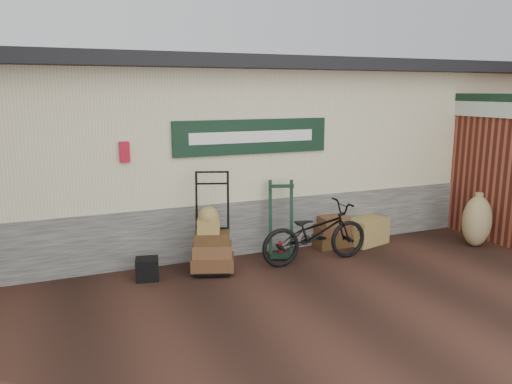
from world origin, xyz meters
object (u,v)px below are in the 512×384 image
porter_trolley (212,221)px  black_trunk (147,269)px  suitcase_stack (332,231)px  wicker_hamper (367,231)px  bicycle (315,230)px  green_barrow (281,219)px

porter_trolley → black_trunk: size_ratio=4.74×
porter_trolley → suitcase_stack: porter_trolley is taller
porter_trolley → wicker_hamper: (2.93, 0.21, -0.53)m
black_trunk → bicycle: (2.60, -0.25, 0.37)m
wicker_hamper → black_trunk: 3.94m
porter_trolley → suitcase_stack: 2.34m
black_trunk → bicycle: 2.63m
porter_trolley → green_barrow: porter_trolley is taller
green_barrow → bicycle: bearing=-32.1°
suitcase_stack → green_barrow: bearing=-173.8°
green_barrow → bicycle: size_ratio=0.69×
green_barrow → porter_trolley: bearing=-151.3°
porter_trolley → black_trunk: bearing=-158.2°
suitcase_stack → bicycle: bearing=-139.1°
wicker_hamper → black_trunk: bearing=-176.4°
green_barrow → suitcase_stack: (1.04, 0.11, -0.35)m
bicycle → porter_trolley: bearing=80.4°
green_barrow → bicycle: 0.61m
green_barrow → suitcase_stack: size_ratio=2.03×
black_trunk → porter_trolley: bearing=2.0°
porter_trolley → bicycle: 1.64m
wicker_hamper → bicycle: bicycle is taller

